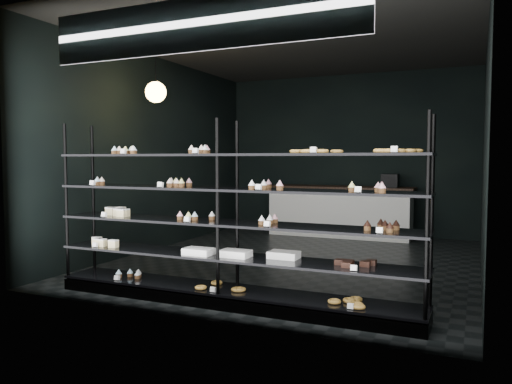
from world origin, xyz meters
TOP-DOWN VIEW (x-y plane):
  - room at (0.00, 0.00)m, footprint 5.01×6.01m
  - display_shelf at (0.06, -2.45)m, footprint 4.00×0.50m
  - signage at (0.00, -2.93)m, footprint 3.30×0.05m
  - pendant_lamp at (-1.75, -1.09)m, footprint 0.29×0.29m
  - service_counter at (-0.01, 2.50)m, footprint 2.82×0.65m

SIDE VIEW (x-z plane):
  - service_counter at x=-0.01m, z-range -0.11..1.12m
  - display_shelf at x=0.06m, z-range -0.33..1.58m
  - room at x=0.00m, z-range 0.00..3.20m
  - pendant_lamp at x=-1.75m, z-range 2.01..2.89m
  - signage at x=0.00m, z-range 2.50..3.00m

